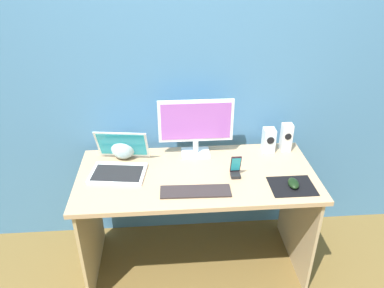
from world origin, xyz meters
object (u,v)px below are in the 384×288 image
object	(u,v)px
fishbowl	(124,146)
speaker_near_monitor	(269,140)
laptop	(119,163)
monitor	(196,125)
keyboard_external	(196,191)
mouse	(293,183)
phone_in_dock	(236,169)
speaker_right	(286,137)

from	to	relation	value
fishbowl	speaker_near_monitor	bearing A→B (deg)	0.42
laptop	fishbowl	size ratio (longest dim) A/B	2.19
monitor	fishbowl	xyz separation A→B (m)	(-0.46, -0.00, -0.13)
keyboard_external	speaker_near_monitor	bearing A→B (deg)	41.01
keyboard_external	mouse	bearing A→B (deg)	2.94
monitor	phone_in_dock	bearing A→B (deg)	-52.34
speaker_near_monitor	fishbowl	world-z (taller)	fishbowl
mouse	keyboard_external	bearing A→B (deg)	-173.76
monitor	speaker_near_monitor	distance (m)	0.49
speaker_right	fishbowl	bearing A→B (deg)	-179.62
mouse	phone_in_dock	world-z (taller)	phone_in_dock
mouse	phone_in_dock	bearing A→B (deg)	162.50
keyboard_external	mouse	size ratio (longest dim) A/B	3.89
speaker_right	fishbowl	xyz separation A→B (m)	(-1.05, -0.01, -0.02)
speaker_right	keyboard_external	bearing A→B (deg)	-146.29
monitor	speaker_right	size ratio (longest dim) A/B	2.49
speaker_near_monitor	mouse	xyz separation A→B (m)	(0.04, -0.41, -0.06)
speaker_near_monitor	speaker_right	bearing A→B (deg)	0.05
speaker_right	fishbowl	distance (m)	1.05
keyboard_external	phone_in_dock	xyz separation A→B (m)	(0.25, 0.14, 0.04)
laptop	fishbowl	bearing A→B (deg)	84.50
mouse	phone_in_dock	distance (m)	0.33
speaker_near_monitor	laptop	xyz separation A→B (m)	(-0.95, -0.16, -0.03)
fishbowl	phone_in_dock	world-z (taller)	fishbowl
keyboard_external	phone_in_dock	world-z (taller)	phone_in_dock
fishbowl	mouse	xyz separation A→B (m)	(0.97, -0.40, -0.06)
laptop	keyboard_external	distance (m)	0.51
phone_in_dock	keyboard_external	bearing A→B (deg)	-150.50
speaker_right	speaker_near_monitor	size ratio (longest dim) A/B	1.19
speaker_near_monitor	phone_in_dock	world-z (taller)	speaker_near_monitor
laptop	keyboard_external	bearing A→B (deg)	-30.66
phone_in_dock	monitor	bearing A→B (deg)	127.66
speaker_right	mouse	distance (m)	0.42
speaker_near_monitor	fishbowl	size ratio (longest dim) A/B	0.97
speaker_right	laptop	distance (m)	1.07
speaker_near_monitor	mouse	bearing A→B (deg)	-84.13
speaker_near_monitor	laptop	distance (m)	0.96
speaker_near_monitor	laptop	size ratio (longest dim) A/B	0.44
fishbowl	laptop	bearing A→B (deg)	-95.50
speaker_right	keyboard_external	distance (m)	0.76
monitor	mouse	xyz separation A→B (m)	(0.52, -0.40, -0.19)
fishbowl	keyboard_external	xyz separation A→B (m)	(0.42, -0.41, -0.07)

